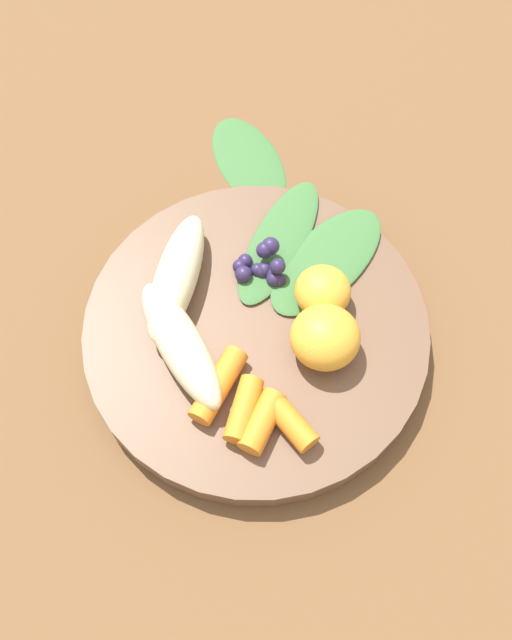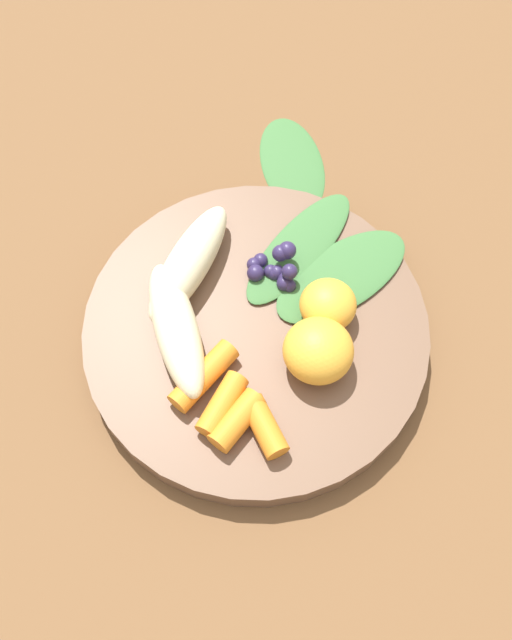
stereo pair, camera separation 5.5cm
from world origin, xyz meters
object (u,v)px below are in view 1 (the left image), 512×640
bowl (256,332)px  orange_segment_near (323,291)px  kale_leaf_stray (249,160)px  banana_peeled_left (181,345)px  banana_peeled_right (177,277)px

bowl → orange_segment_near: 0.06m
orange_segment_near → kale_leaf_stray: size_ratio=0.39×
orange_segment_near → banana_peeled_left: bearing=73.8°
bowl → banana_peeled_right: banana_peeled_right is taller
bowl → kale_leaf_stray: bowl is taller
bowl → kale_leaf_stray: bearing=-36.8°
banana_peeled_left → banana_peeled_right: (0.05, -0.03, 0.00)m
banana_peeled_left → banana_peeled_right: bearing=156.7°
orange_segment_near → kale_leaf_stray: 0.18m
bowl → banana_peeled_left: 0.07m
banana_peeled_left → banana_peeled_right: size_ratio=1.00×
banana_peeled_right → orange_segment_near: (-0.08, -0.08, 0.00)m
banana_peeled_left → orange_segment_near: same height
banana_peeled_left → orange_segment_near: size_ratio=2.64×
banana_peeled_right → bowl: bearing=73.6°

